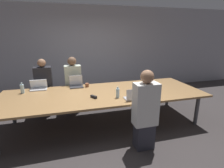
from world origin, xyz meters
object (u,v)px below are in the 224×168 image
at_px(laptop_near_midright, 134,96).
at_px(cup_far_midleft, 87,85).
at_px(laptop_far_midleft, 76,83).
at_px(stapler, 94,97).
at_px(person_far_midleft, 73,85).
at_px(laptop_far_left, 39,87).
at_px(bottle_near_midright, 118,93).
at_px(person_near_midright, 145,112).
at_px(person_far_left, 44,88).
at_px(bottle_far_left, 22,89).
at_px(cup_near_midright, 147,95).

distance_m(laptop_near_midright, cup_far_midleft, 1.30).
bearing_deg(laptop_far_midleft, stapler, -72.76).
distance_m(person_far_midleft, cup_far_midleft, 0.51).
height_order(laptop_far_left, stapler, laptop_far_left).
bearing_deg(stapler, bottle_near_midright, -45.79).
height_order(laptop_near_midright, person_near_midright, person_near_midright).
relative_size(person_far_left, bottle_near_midright, 6.16).
xyz_separation_m(bottle_far_left, person_far_midleft, (1.08, 0.50, -0.15)).
bearing_deg(bottle_near_midright, laptop_far_left, 148.06).
distance_m(cup_near_midright, stapler, 1.04).
height_order(laptop_near_midright, laptop_far_midleft, laptop_far_midleft).
relative_size(person_near_midright, laptop_far_midleft, 4.42).
height_order(cup_near_midright, cup_far_midleft, cup_near_midright).
bearing_deg(bottle_far_left, laptop_far_midleft, 9.21).
bearing_deg(laptop_far_left, stapler, -38.48).
relative_size(bottle_far_left, person_near_midright, 0.16).
height_order(cup_far_midleft, stapler, cup_far_midleft).
relative_size(laptop_near_midright, cup_far_midleft, 3.95).
xyz_separation_m(cup_near_midright, laptop_far_midleft, (-1.29, 1.11, 0.03)).
height_order(bottle_far_left, bottle_near_midright, bottle_far_left).
bearing_deg(cup_far_midleft, bottle_near_midright, -60.95).
bearing_deg(bottle_near_midright, person_near_midright, -66.19).
distance_m(cup_near_midright, laptop_far_midleft, 1.70).
height_order(bottle_near_midright, laptop_far_midleft, laptop_far_midleft).
bearing_deg(bottle_near_midright, laptop_far_midleft, 126.99).
relative_size(person_far_left, bottle_far_left, 6.01).
relative_size(bottle_far_left, laptop_far_midleft, 0.72).
distance_m(cup_far_midleft, stapler, 0.78).
bearing_deg(cup_near_midright, stapler, 166.97).
distance_m(person_far_left, stapler, 1.56).
distance_m(bottle_far_left, laptop_near_midright, 2.34).
height_order(person_far_midleft, stapler, person_far_midleft).
xyz_separation_m(laptop_far_left, laptop_far_midleft, (0.83, -0.00, 0.01)).
bearing_deg(laptop_far_midleft, person_near_midright, -57.86).
distance_m(bottle_far_left, bottle_near_midright, 2.02).
bearing_deg(person_far_midleft, laptop_far_left, -158.32).
relative_size(laptop_far_left, person_near_midright, 0.26).
distance_m(person_far_left, laptop_near_midright, 2.28).
bearing_deg(stapler, cup_near_midright, -46.89).
distance_m(laptop_near_midright, person_near_midright, 0.47).
height_order(person_near_midright, stapler, person_near_midright).
relative_size(cup_near_midright, laptop_far_midleft, 0.30).
relative_size(person_far_left, cup_near_midright, 14.37).
xyz_separation_m(person_far_left, person_far_midleft, (0.70, 0.00, 0.02)).
relative_size(laptop_near_midright, bottle_near_midright, 1.54).
distance_m(bottle_far_left, person_near_midright, 2.58).
xyz_separation_m(laptop_far_left, bottle_near_midright, (1.56, -0.97, 0.03)).
height_order(person_far_left, laptop_far_midleft, person_far_left).
bearing_deg(laptop_near_midright, person_far_left, -40.07).
height_order(person_far_left, bottle_far_left, person_far_left).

